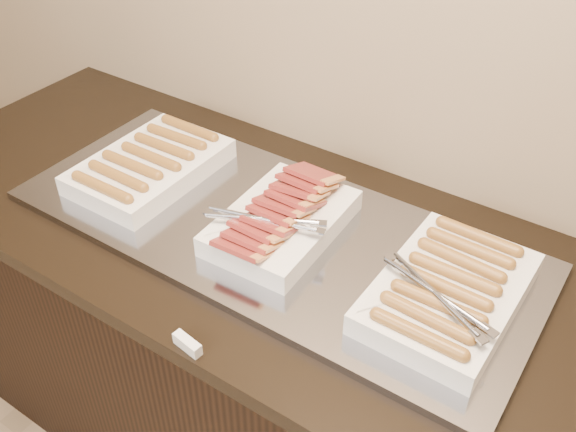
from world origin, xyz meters
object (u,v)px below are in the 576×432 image
(dish_left, at_px, (150,165))
(dish_center, at_px, (281,219))
(counter, at_px, (281,365))
(dish_right, at_px, (448,291))
(warming_tray, at_px, (270,230))

(dish_left, height_order, dish_center, dish_center)
(counter, distance_m, dish_right, 0.64)
(dish_center, distance_m, dish_right, 0.39)
(dish_center, relative_size, dish_right, 0.95)
(dish_center, bearing_deg, warming_tray, 170.27)
(dish_left, bearing_deg, dish_center, -0.71)
(dish_left, distance_m, dish_right, 0.78)
(counter, height_order, dish_right, dish_right)
(dish_left, xyz_separation_m, dish_right, (0.78, -0.00, 0.00))
(counter, xyz_separation_m, dish_center, (0.00, -0.00, 0.50))
(dish_left, bearing_deg, warming_tray, -0.09)
(counter, distance_m, dish_center, 0.50)
(warming_tray, xyz_separation_m, dish_center, (0.03, -0.00, 0.05))
(warming_tray, xyz_separation_m, dish_left, (-0.36, 0.00, 0.04))
(dish_center, xyz_separation_m, dish_right, (0.39, 0.00, -0.00))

